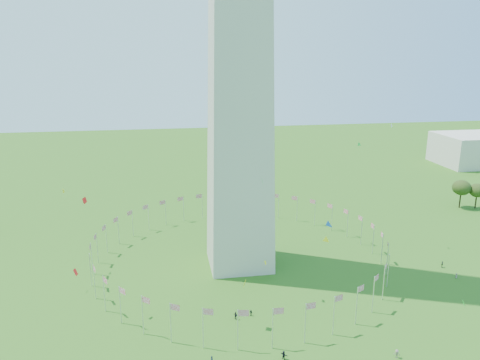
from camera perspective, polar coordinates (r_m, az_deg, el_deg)
name	(u,v)px	position (r m, az deg, el deg)	size (l,w,h in m)	color
flag_ring	(239,249)	(132.53, -0.07, -8.35)	(80.24, 80.24, 9.00)	silver
kites_aloft	(318,226)	(105.26, 9.46, -5.53)	(108.28, 77.24, 38.23)	blue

